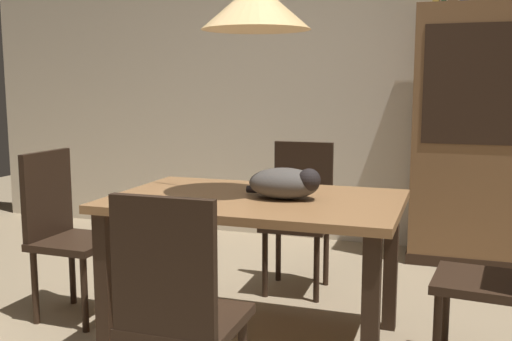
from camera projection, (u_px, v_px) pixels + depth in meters
back_wall at (326, 65)px, 4.83m from camera, size 6.40×0.10×2.90m
dining_table at (256, 217)px, 2.91m from camera, size 1.40×0.90×0.75m
chair_near_front at (177, 307)px, 2.10m from camera, size 0.40×0.40×0.93m
chair_left_side at (64, 227)px, 3.28m from camera, size 0.41×0.41×0.93m
chair_right_side at (502, 267)px, 2.56m from camera, size 0.44×0.44×0.93m
chair_far_back at (300, 209)px, 3.75m from camera, size 0.41×0.41×0.93m
cat_sleeping at (286, 183)px, 2.83m from camera, size 0.39×0.26×0.16m
pendant_lamp at (256, 5)px, 2.76m from camera, size 0.52×0.52×1.30m
hutch_bookcase at (493, 142)px, 4.20m from camera, size 1.12×0.45×1.85m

